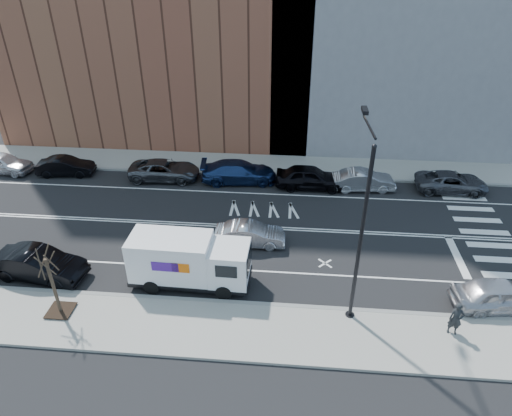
% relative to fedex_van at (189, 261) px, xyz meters
% --- Properties ---
extents(ground, '(120.00, 120.00, 0.00)m').
position_rel_fedex_van_xyz_m(ground, '(1.18, 5.60, -1.49)').
color(ground, black).
rests_on(ground, ground).
extents(sidewalk_near, '(44.00, 3.60, 0.15)m').
position_rel_fedex_van_xyz_m(sidewalk_near, '(1.18, -3.20, -1.42)').
color(sidewalk_near, gray).
rests_on(sidewalk_near, ground).
extents(sidewalk_far, '(44.00, 3.60, 0.15)m').
position_rel_fedex_van_xyz_m(sidewalk_far, '(1.18, 14.40, -1.42)').
color(sidewalk_far, gray).
rests_on(sidewalk_far, ground).
extents(curb_near, '(44.00, 0.25, 0.17)m').
position_rel_fedex_van_xyz_m(curb_near, '(1.18, -1.40, -1.41)').
color(curb_near, gray).
rests_on(curb_near, ground).
extents(curb_far, '(44.00, 0.25, 0.17)m').
position_rel_fedex_van_xyz_m(curb_far, '(1.18, 12.60, -1.41)').
color(curb_far, gray).
rests_on(curb_far, ground).
extents(crosswalk, '(3.00, 14.00, 0.01)m').
position_rel_fedex_van_xyz_m(crosswalk, '(17.18, 5.60, -1.49)').
color(crosswalk, white).
rests_on(crosswalk, ground).
extents(road_markings, '(40.00, 8.60, 0.01)m').
position_rel_fedex_van_xyz_m(road_markings, '(1.18, 5.60, -1.49)').
color(road_markings, white).
rests_on(road_markings, ground).
extents(bldg_brick, '(26.00, 10.00, 22.00)m').
position_rel_fedex_van_xyz_m(bldg_brick, '(-6.82, 21.20, 9.51)').
color(bldg_brick, brown).
rests_on(bldg_brick, ground).
extents(streetlight, '(0.44, 4.02, 9.34)m').
position_rel_fedex_van_xyz_m(streetlight, '(8.18, -1.31, 3.58)').
color(streetlight, black).
rests_on(streetlight, ground).
extents(street_tree, '(1.20, 1.20, 3.75)m').
position_rel_fedex_van_xyz_m(street_tree, '(-5.82, -2.80, -0.04)').
color(street_tree, black).
rests_on(street_tree, ground).
extents(fedex_van, '(6.29, 2.35, 2.85)m').
position_rel_fedex_van_xyz_m(fedex_van, '(0.00, 0.00, 0.00)').
color(fedex_van, black).
rests_on(fedex_van, ground).
extents(far_parked_a, '(4.73, 2.37, 1.55)m').
position_rel_fedex_van_xyz_m(far_parked_a, '(-17.09, 11.62, -0.72)').
color(far_parked_a, silver).
rests_on(far_parked_a, ground).
extents(far_parked_b, '(4.35, 1.87, 1.39)m').
position_rel_fedex_van_xyz_m(far_parked_b, '(-12.07, 11.58, -0.80)').
color(far_parked_b, black).
rests_on(far_parked_b, ground).
extents(far_parked_c, '(5.31, 2.64, 1.45)m').
position_rel_fedex_van_xyz_m(far_parked_c, '(-4.42, 11.56, -0.77)').
color(far_parked_c, '#4B4D52').
rests_on(far_parked_c, ground).
extents(far_parked_d, '(5.72, 2.79, 1.60)m').
position_rel_fedex_van_xyz_m(far_parked_d, '(1.18, 11.63, -0.69)').
color(far_parked_d, navy).
rests_on(far_parked_d, ground).
extents(far_parked_e, '(4.90, 1.98, 1.67)m').
position_rel_fedex_van_xyz_m(far_parked_e, '(6.39, 11.15, -0.66)').
color(far_parked_e, black).
rests_on(far_parked_e, ground).
extents(far_parked_f, '(4.57, 1.96, 1.46)m').
position_rel_fedex_van_xyz_m(far_parked_f, '(10.22, 11.20, -0.76)').
color(far_parked_f, '#ACADB1').
rests_on(far_parked_f, ground).
extents(far_parked_g, '(5.04, 2.37, 1.39)m').
position_rel_fedex_van_xyz_m(far_parked_g, '(16.46, 11.54, -0.80)').
color(far_parked_g, '#4D4E54').
rests_on(far_parked_g, ground).
extents(driving_sedan, '(4.20, 1.61, 1.37)m').
position_rel_fedex_van_xyz_m(driving_sedan, '(2.78, 3.80, -0.81)').
color(driving_sedan, '#B7B7BC').
rests_on(driving_sedan, ground).
extents(near_parked_rear_a, '(5.20, 2.35, 1.66)m').
position_rel_fedex_van_xyz_m(near_parked_rear_a, '(-8.13, -0.20, -0.67)').
color(near_parked_rear_a, black).
rests_on(near_parked_rear_a, ground).
extents(near_parked_front, '(4.83, 2.35, 1.59)m').
position_rel_fedex_van_xyz_m(near_parked_front, '(15.50, -0.48, -0.70)').
color(near_parked_front, silver).
rests_on(near_parked_front, ground).
extents(pedestrian, '(0.67, 0.48, 1.72)m').
position_rel_fedex_van_xyz_m(pedestrian, '(12.77, -2.52, -0.48)').
color(pedestrian, black).
rests_on(pedestrian, sidewalk_near).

